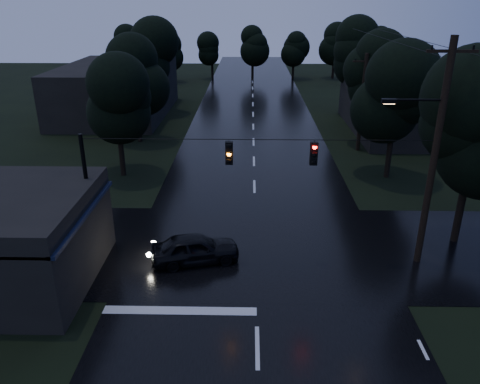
{
  "coord_description": "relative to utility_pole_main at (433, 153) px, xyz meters",
  "views": [
    {
      "loc": [
        -0.33,
        -7.98,
        11.36
      ],
      "look_at": [
        -0.77,
        12.57,
        2.74
      ],
      "focal_mm": 35.0,
      "sensor_mm": 36.0,
      "label": 1
    }
  ],
  "objects": [
    {
      "name": "car",
      "position": [
        -10.2,
        -0.27,
        -4.57
      ],
      "size": [
        4.29,
        2.52,
        1.37
      ],
      "primitive_type": "imported",
      "rotation": [
        0.0,
        0.0,
        1.81
      ],
      "color": "black",
      "rests_on": "ground"
    },
    {
      "name": "tree_corner_near",
      "position": [
        2.59,
        2.0,
        0.74
      ],
      "size": [
        4.48,
        4.48,
        9.44
      ],
      "color": "black",
      "rests_on": "ground"
    },
    {
      "name": "utility_pole_far",
      "position": [
        0.89,
        17.0,
        -1.38
      ],
      "size": [
        2.0,
        0.3,
        7.5
      ],
      "color": "black",
      "rests_on": "ground"
    },
    {
      "name": "utility_pole_main",
      "position": [
        0.0,
        0.0,
        0.0
      ],
      "size": [
        3.5,
        0.3,
        10.0
      ],
      "color": "black",
      "rests_on": "ground"
    },
    {
      "name": "tree_right_c",
      "position": [
        2.79,
        29.0,
        1.11
      ],
      "size": [
        4.76,
        4.76,
        10.03
      ],
      "color": "black",
      "rests_on": "ground"
    },
    {
      "name": "tree_right_a",
      "position": [
        1.59,
        11.0,
        0.36
      ],
      "size": [
        4.2,
        4.2,
        8.85
      ],
      "color": "black",
      "rests_on": "ground"
    },
    {
      "name": "building_far_right",
      "position": [
        6.59,
        23.0,
        -3.06
      ],
      "size": [
        10.0,
        14.0,
        4.4
      ],
      "primitive_type": "cube",
      "color": "black",
      "rests_on": "ground"
    },
    {
      "name": "tree_left_a",
      "position": [
        -16.41,
        11.0,
        -0.02
      ],
      "size": [
        3.92,
        3.92,
        8.26
      ],
      "color": "black",
      "rests_on": "ground"
    },
    {
      "name": "span_signals",
      "position": [
        -6.85,
        -0.01,
        -0.01
      ],
      "size": [
        15.0,
        0.37,
        1.12
      ],
      "color": "black",
      "rests_on": "ground"
    },
    {
      "name": "tree_left_c",
      "position": [
        -17.61,
        29.0,
        0.74
      ],
      "size": [
        4.48,
        4.48,
        9.44
      ],
      "color": "black",
      "rests_on": "ground"
    },
    {
      "name": "anchor_pole_left",
      "position": [
        -14.91,
        0.0,
        -2.26
      ],
      "size": [
        0.18,
        0.18,
        6.0
      ],
      "primitive_type": "cylinder",
      "color": "black",
      "rests_on": "ground"
    },
    {
      "name": "main_road",
      "position": [
        -7.41,
        19.0,
        -5.26
      ],
      "size": [
        12.0,
        120.0,
        0.02
      ],
      "primitive_type": "cube",
      "color": "black",
      "rests_on": "ground"
    },
    {
      "name": "tree_left_b",
      "position": [
        -17.01,
        19.0,
        0.36
      ],
      "size": [
        4.2,
        4.2,
        8.85
      ],
      "color": "black",
      "rests_on": "ground"
    },
    {
      "name": "tree_right_b",
      "position": [
        2.19,
        19.0,
        0.74
      ],
      "size": [
        4.48,
        4.48,
        9.44
      ],
      "color": "black",
      "rests_on": "ground"
    },
    {
      "name": "cross_street",
      "position": [
        -7.41,
        1.0,
        -5.26
      ],
      "size": [
        60.0,
        9.0,
        0.02
      ],
      "primitive_type": "cube",
      "color": "black",
      "rests_on": "ground"
    },
    {
      "name": "building_far_left",
      "position": [
        -21.41,
        29.0,
        -2.76
      ],
      "size": [
        10.0,
        16.0,
        5.0
      ],
      "primitive_type": "cube",
      "color": "black",
      "rests_on": "ground"
    }
  ]
}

